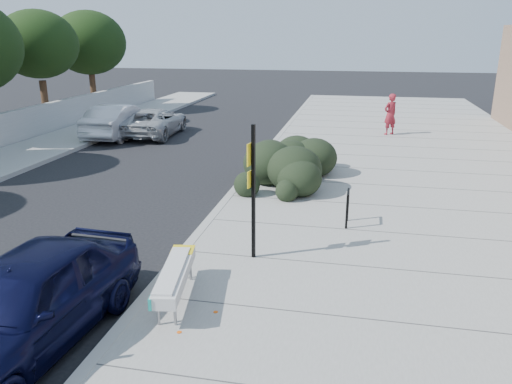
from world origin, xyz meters
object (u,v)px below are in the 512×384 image
Objects in this scene: bench at (175,275)px; bike_rack at (348,204)px; sign_post at (253,185)px; pedestrian at (390,114)px; wagon_silver at (119,121)px; suv_silver at (155,122)px; sedan_navy at (26,302)px.

bike_rack is (2.86, 4.38, 0.03)m from bench.
pedestrian is at bearing 90.50° from sign_post.
sign_post is 15.24m from wagon_silver.
bench is at bearing -101.21° from sign_post.
suv_silver is at bearing 134.29° from sign_post.
sedan_navy reaches higher than bench.
bench is 2.43× the size of bike_rack.
pedestrian reaches higher than bike_rack.
wagon_silver is at bearing 140.51° from sign_post.
bench is at bearing 36.30° from pedestrian.
pedestrian reaches higher than wagon_silver.
suv_silver is at bearing 104.12° from bench.
suv_silver is (-4.77, 16.50, -0.12)m from sedan_navy.
bike_rack is at bearing 43.88° from pedestrian.
suv_silver reaches higher than bench.
sign_post reaches higher than suv_silver.
bench is 2.39m from sedan_navy.
bench is 1.11× the size of pedestrian.
bike_rack is 0.31× the size of sign_post.
bike_rack is at bearing 55.37° from sedan_navy.
pedestrian is (4.45, 16.67, 0.46)m from bench.
sign_post is 0.61× the size of suv_silver.
bench is at bearing -122.48° from bike_rack.
suv_silver is 2.46× the size of pedestrian.
sign_post is at bearing -128.52° from bike_rack.
bench is 0.45× the size of wagon_silver.
pedestrian is (3.49, 14.61, -0.64)m from sign_post.
wagon_silver is at bearing 115.44° from sedan_navy.
wagon_silver is at bearing 22.06° from suv_silver.
sedan_navy is at bearing -149.76° from bench.
suv_silver is at bearing -30.01° from pedestrian.
sign_post is at bearing 37.83° from pedestrian.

